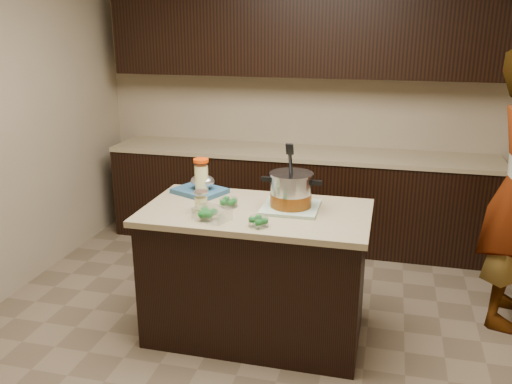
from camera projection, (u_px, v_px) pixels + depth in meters
ground_plane at (256, 332)px, 3.76m from camera, size 4.00×4.00×0.00m
room_shell at (256, 82)px, 3.24m from camera, size 4.04×4.04×2.72m
back_cabinets at (301, 146)px, 5.08m from camera, size 3.60×0.63×2.33m
island at (256, 273)px, 3.62m from camera, size 1.46×0.81×0.90m
dish_towel at (291, 207)px, 3.50m from camera, size 0.36×0.36×0.02m
stock_pot at (291, 192)px, 3.47m from camera, size 0.39×0.29×0.40m
lemonade_pitcher at (201, 178)px, 3.75m from camera, size 0.14×0.14×0.25m
mason_jar at (201, 202)px, 3.43m from camera, size 0.12×0.12×0.15m
broccoli_tub_left at (229, 203)px, 3.54m from camera, size 0.15×0.15×0.06m
broccoli_tub_right at (258, 222)px, 3.20m from camera, size 0.13×0.13×0.06m
broccoli_tub_rect at (212, 214)px, 3.31m from camera, size 0.25×0.21×0.07m
blue_tray at (201, 187)px, 3.81m from camera, size 0.41×0.38×0.13m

